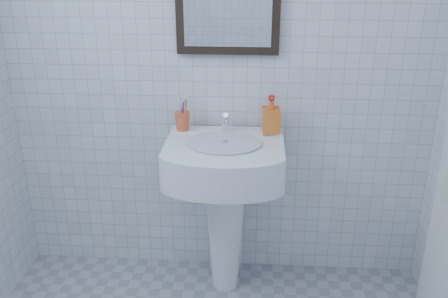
{
  "coord_description": "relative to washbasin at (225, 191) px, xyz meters",
  "views": [
    {
      "loc": [
        0.19,
        -1.26,
        1.74
      ],
      "look_at": [
        0.04,
        0.86,
        0.87
      ],
      "focal_mm": 40.0,
      "sensor_mm": 36.0,
      "label": 1
    }
  ],
  "objects": [
    {
      "name": "wall_back",
      "position": [
        -0.04,
        0.21,
        0.66
      ],
      "size": [
        2.2,
        0.02,
        2.5
      ],
      "primitive_type": "cube",
      "color": "silver",
      "rests_on": "ground"
    },
    {
      "name": "toothbrush_cup",
      "position": [
        -0.22,
        0.11,
        0.33
      ],
      "size": [
        0.08,
        0.08,
        0.09
      ],
      "primitive_type": null,
      "rotation": [
        0.0,
        0.0,
        0.03
      ],
      "color": "#E45D30",
      "rests_on": "washbasin"
    },
    {
      "name": "soap_dispenser",
      "position": [
        0.22,
        0.11,
        0.37
      ],
      "size": [
        0.09,
        0.1,
        0.19
      ],
      "primitive_type": "imported",
      "rotation": [
        0.0,
        0.0,
        0.12
      ],
      "color": "#E75616",
      "rests_on": "washbasin"
    },
    {
      "name": "washbasin",
      "position": [
        0.0,
        0.0,
        0.0
      ],
      "size": [
        0.57,
        0.42,
        0.87
      ],
      "color": "white",
      "rests_on": "ground"
    },
    {
      "name": "faucet",
      "position": [
        -0.0,
        0.1,
        0.33
      ],
      "size": [
        0.05,
        0.1,
        0.11
      ],
      "color": "silver",
      "rests_on": "washbasin"
    }
  ]
}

